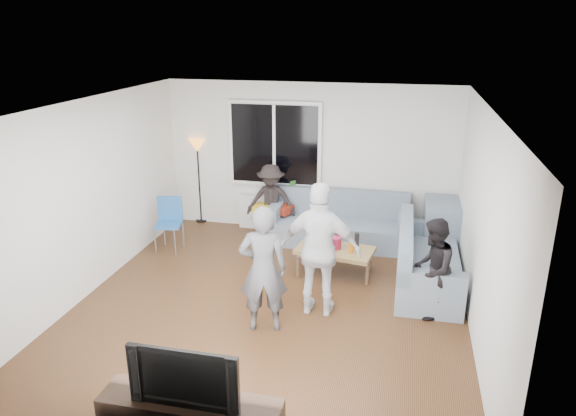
% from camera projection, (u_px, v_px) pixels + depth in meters
% --- Properties ---
extents(floor, '(5.00, 5.50, 0.04)m').
position_uv_depth(floor, '(271.00, 306.00, 7.00)').
color(floor, '#56351C').
rests_on(floor, ground).
extents(ceiling, '(5.00, 5.50, 0.04)m').
position_uv_depth(ceiling, '(268.00, 104.00, 6.13)').
color(ceiling, white).
rests_on(ceiling, ground).
extents(wall_back, '(5.00, 0.04, 2.60)m').
position_uv_depth(wall_back, '(310.00, 159.00, 9.12)').
color(wall_back, silver).
rests_on(wall_back, ground).
extents(wall_front, '(5.00, 0.04, 2.60)m').
position_uv_depth(wall_front, '(178.00, 331.00, 4.01)').
color(wall_front, silver).
rests_on(wall_front, ground).
extents(wall_left, '(0.04, 5.50, 2.60)m').
position_uv_depth(wall_left, '(87.00, 198.00, 7.09)').
color(wall_left, silver).
rests_on(wall_left, ground).
extents(wall_right, '(0.04, 5.50, 2.60)m').
position_uv_depth(wall_right, '(483.00, 228.00, 6.05)').
color(wall_right, silver).
rests_on(wall_right, ground).
extents(window_frame, '(1.62, 0.06, 1.47)m').
position_uv_depth(window_frame, '(275.00, 144.00, 9.09)').
color(window_frame, white).
rests_on(window_frame, wall_back).
extents(window_glass, '(1.50, 0.02, 1.35)m').
position_uv_depth(window_glass, '(274.00, 145.00, 9.05)').
color(window_glass, black).
rests_on(window_glass, window_frame).
extents(window_mullion, '(0.05, 0.03, 1.35)m').
position_uv_depth(window_mullion, '(274.00, 145.00, 9.04)').
color(window_mullion, white).
rests_on(window_mullion, window_frame).
extents(radiator, '(1.30, 0.12, 0.62)m').
position_uv_depth(radiator, '(275.00, 213.00, 9.46)').
color(radiator, silver).
rests_on(radiator, floor).
extents(potted_plant, '(0.22, 0.19, 0.34)m').
position_uv_depth(potted_plant, '(291.00, 189.00, 9.21)').
color(potted_plant, '#2F6C2B').
rests_on(potted_plant, radiator).
extents(vase, '(0.18, 0.18, 0.16)m').
position_uv_depth(vase, '(263.00, 192.00, 9.34)').
color(vase, silver).
rests_on(vase, radiator).
extents(sofa_back_section, '(2.30, 0.85, 0.85)m').
position_uv_depth(sofa_back_section, '(338.00, 219.00, 8.82)').
color(sofa_back_section, slate).
rests_on(sofa_back_section, floor).
extents(sofa_right_section, '(2.00, 0.85, 0.85)m').
position_uv_depth(sofa_right_section, '(429.00, 257.00, 7.40)').
color(sofa_right_section, slate).
rests_on(sofa_right_section, floor).
extents(sofa_corner, '(0.85, 0.85, 0.85)m').
position_uv_depth(sofa_corner, '(451.00, 228.00, 8.45)').
color(sofa_corner, slate).
rests_on(sofa_corner, floor).
extents(cushion_yellow, '(0.40, 0.34, 0.14)m').
position_uv_depth(cushion_yellow, '(265.00, 209.00, 9.04)').
color(cushion_yellow, gold).
rests_on(cushion_yellow, sofa_back_section).
extents(cushion_red, '(0.45, 0.41, 0.13)m').
position_uv_depth(cushion_red, '(281.00, 209.00, 9.06)').
color(cushion_red, maroon).
rests_on(cushion_red, sofa_back_section).
extents(coffee_table, '(1.18, 0.76, 0.40)m').
position_uv_depth(coffee_table, '(335.00, 261.00, 7.80)').
color(coffee_table, '#9B784B').
rests_on(coffee_table, floor).
extents(pitcher, '(0.17, 0.17, 0.17)m').
position_uv_depth(pitcher, '(336.00, 243.00, 7.72)').
color(pitcher, '#991B41').
rests_on(pitcher, coffee_table).
extents(side_chair, '(0.48, 0.48, 0.86)m').
position_uv_depth(side_chair, '(169.00, 225.00, 8.55)').
color(side_chair, '#255EA2').
rests_on(side_chair, floor).
extents(floor_lamp, '(0.32, 0.32, 1.56)m').
position_uv_depth(floor_lamp, '(199.00, 181.00, 9.69)').
color(floor_lamp, orange).
rests_on(floor_lamp, floor).
extents(player_left, '(0.64, 0.50, 1.57)m').
position_uv_depth(player_left, '(263.00, 269.00, 6.20)').
color(player_left, '#4B4B50').
rests_on(player_left, floor).
extents(player_right, '(1.02, 0.44, 1.73)m').
position_uv_depth(player_right, '(320.00, 250.00, 6.52)').
color(player_right, silver).
rests_on(player_right, floor).
extents(spectator_right, '(0.60, 0.71, 1.29)m').
position_uv_depth(spectator_right, '(432.00, 269.00, 6.53)').
color(spectator_right, black).
rests_on(spectator_right, floor).
extents(spectator_back, '(0.88, 0.57, 1.28)m').
position_uv_depth(spectator_back, '(271.00, 201.00, 9.02)').
color(spectator_back, black).
rests_on(spectator_back, floor).
extents(television, '(0.97, 0.13, 0.56)m').
position_uv_depth(television, '(188.00, 372.00, 4.47)').
color(television, black).
rests_on(television, tv_console).
extents(bottle_b, '(0.08, 0.08, 0.21)m').
position_uv_depth(bottle_b, '(329.00, 245.00, 7.58)').
color(bottle_b, '#1C9B22').
rests_on(bottle_b, coffee_table).
extents(bottle_d, '(0.07, 0.07, 0.22)m').
position_uv_depth(bottle_d, '(351.00, 245.00, 7.55)').
color(bottle_d, orange).
rests_on(bottle_d, coffee_table).
extents(bottle_e, '(0.07, 0.07, 0.24)m').
position_uv_depth(bottle_e, '(357.00, 240.00, 7.72)').
color(bottle_e, black).
rests_on(bottle_e, coffee_table).
extents(bottle_a, '(0.07, 0.07, 0.20)m').
position_uv_depth(bottle_a, '(319.00, 238.00, 7.87)').
color(bottle_a, '#E04C0D').
rests_on(bottle_a, coffee_table).
extents(bottle_c, '(0.07, 0.07, 0.20)m').
position_uv_depth(bottle_c, '(337.00, 238.00, 7.83)').
color(bottle_c, black).
rests_on(bottle_c, coffee_table).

